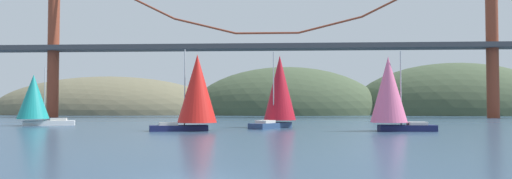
# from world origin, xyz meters

# --- Properties ---
(ground_plane) EXTENTS (360.00, 360.00, 0.00)m
(ground_plane) POSITION_xyz_m (0.00, 0.00, 0.00)
(ground_plane) COLOR #2D4760
(headland_right) EXTENTS (69.15, 44.00, 33.67)m
(headland_right) POSITION_xyz_m (60.00, 135.00, 0.00)
(headland_right) COLOR #425138
(headland_right) RESTS_ON ground_plane
(headland_center) EXTENTS (64.36, 44.00, 31.39)m
(headland_center) POSITION_xyz_m (5.00, 135.00, 0.00)
(headland_center) COLOR #425138
(headland_center) RESTS_ON ground_plane
(headland_left) EXTENTS (79.89, 44.00, 25.53)m
(headland_left) POSITION_xyz_m (-55.00, 135.00, 0.00)
(headland_left) COLOR #6B664C
(headland_left) RESTS_ON ground_plane
(suspension_bridge) EXTENTS (144.46, 6.00, 44.03)m
(suspension_bridge) POSITION_xyz_m (-0.00, 95.00, 19.37)
(suspension_bridge) COLOR brown
(suspension_bridge) RESTS_ON ground_plane
(sailboat_crimson_sail) EXTENTS (7.06, 8.80, 10.21)m
(sailboat_crimson_sail) POSITION_xyz_m (3.18, 44.14, 5.05)
(sailboat_crimson_sail) COLOR navy
(sailboat_crimson_sail) RESTS_ON ground_plane
(sailboat_pink_spinnaker) EXTENTS (7.48, 4.31, 9.37)m
(sailboat_pink_spinnaker) POSITION_xyz_m (16.19, 36.03, 4.57)
(sailboat_pink_spinnaker) COLOR #191E4C
(sailboat_pink_spinnaker) RESTS_ON ground_plane
(sailboat_red_spinnaker) EXTENTS (8.48, 5.90, 9.65)m
(sailboat_red_spinnaker) POSITION_xyz_m (-6.63, 35.66, 4.80)
(sailboat_red_spinnaker) COLOR #191E4C
(sailboat_red_spinnaker) RESTS_ON ground_plane
(sailboat_teal_sail) EXTENTS (8.67, 6.02, 8.65)m
(sailboat_teal_sail) POSITION_xyz_m (-33.00, 47.75, 3.97)
(sailboat_teal_sail) COLOR white
(sailboat_teal_sail) RESTS_ON ground_plane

